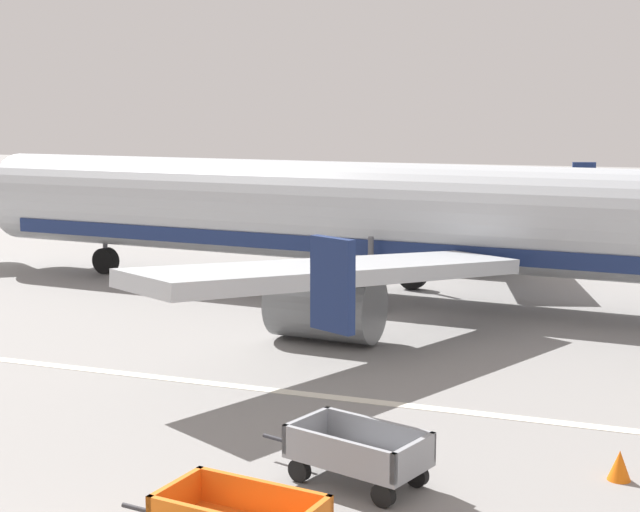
# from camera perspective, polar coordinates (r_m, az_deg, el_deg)

# --- Properties ---
(apron_stripe) EXTENTS (120.00, 0.36, 0.01)m
(apron_stripe) POSITION_cam_1_polar(r_m,az_deg,el_deg) (22.93, -0.72, -8.48)
(apron_stripe) COLOR silver
(apron_stripe) RESTS_ON ground
(airplane) EXTENTS (37.67, 30.26, 11.34)m
(airplane) POSITION_cam_1_polar(r_m,az_deg,el_deg) (34.30, 2.24, 2.54)
(airplane) COLOR #B2B7BC
(airplane) RESTS_ON ground
(baggage_cart_far_end) EXTENTS (3.61, 2.06, 1.07)m
(baggage_cart_far_end) POSITION_cam_1_polar(r_m,az_deg,el_deg) (17.58, 2.31, -11.96)
(baggage_cart_far_end) COLOR gray
(baggage_cart_far_end) RESTS_ON ground
(traffic_cone_mid_apron) EXTENTS (0.44, 0.44, 0.58)m
(traffic_cone_mid_apron) POSITION_cam_1_polar(r_m,az_deg,el_deg) (18.71, 17.89, -12.11)
(traffic_cone_mid_apron) COLOR orange
(traffic_cone_mid_apron) RESTS_ON ground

